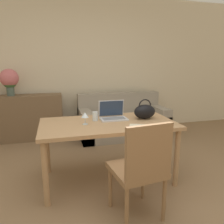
% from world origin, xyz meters
% --- Properties ---
extents(ground_plane, '(14.00, 14.00, 0.00)m').
position_xyz_m(ground_plane, '(0.00, 0.00, 0.00)').
color(ground_plane, '#846647').
extents(wall_back, '(10.00, 0.06, 2.70)m').
position_xyz_m(wall_back, '(0.00, 2.76, 1.35)').
color(wall_back, beige).
rests_on(wall_back, ground_plane).
extents(dining_table, '(1.56, 0.83, 0.72)m').
position_xyz_m(dining_table, '(0.10, 0.66, 0.65)').
color(dining_table, '#A87F56').
rests_on(dining_table, ground_plane).
extents(chair, '(0.49, 0.49, 0.93)m').
position_xyz_m(chair, '(0.20, -0.10, 0.52)').
color(chair, olive).
rests_on(chair, ground_plane).
extents(couch, '(1.67, 0.80, 0.82)m').
position_xyz_m(couch, '(0.77, 2.21, 0.29)').
color(couch, gray).
rests_on(couch, ground_plane).
extents(sideboard, '(1.39, 0.40, 0.83)m').
position_xyz_m(sideboard, '(-1.06, 2.46, 0.42)').
color(sideboard, brown).
rests_on(sideboard, ground_plane).
extents(laptop, '(0.33, 0.24, 0.22)m').
position_xyz_m(laptop, '(0.19, 0.81, 0.79)').
color(laptop, silver).
rests_on(laptop, dining_table).
extents(drinking_glass, '(0.06, 0.06, 0.11)m').
position_xyz_m(drinking_glass, '(-0.04, 0.77, 0.78)').
color(drinking_glass, silver).
rests_on(drinking_glass, dining_table).
extents(wine_glass, '(0.08, 0.08, 0.14)m').
position_xyz_m(wine_glass, '(-0.18, 0.64, 0.83)').
color(wine_glass, silver).
rests_on(wine_glass, dining_table).
extents(handbag, '(0.27, 0.18, 0.25)m').
position_xyz_m(handbag, '(0.58, 0.71, 0.82)').
color(handbag, black).
rests_on(handbag, dining_table).
extents(flower_vase, '(0.32, 0.32, 0.47)m').
position_xyz_m(flower_vase, '(-1.24, 2.46, 1.12)').
color(flower_vase, '#47564C').
rests_on(flower_vase, sideboard).
extents(book, '(0.25, 0.21, 0.02)m').
position_xyz_m(book, '(0.37, 0.35, 0.74)').
color(book, beige).
rests_on(book, dining_table).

